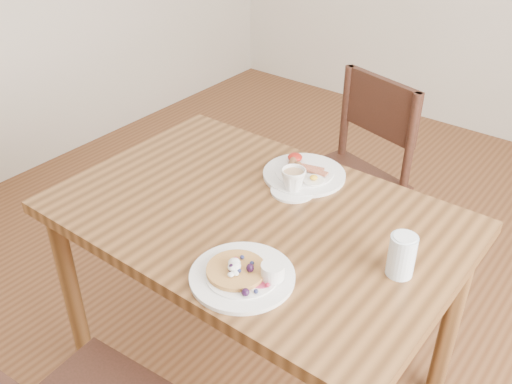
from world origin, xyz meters
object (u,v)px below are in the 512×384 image
(dining_table, at_px, (256,238))
(teacup_saucer, at_px, (293,182))
(pancake_plate, at_px, (244,274))
(chair_far, at_px, (351,173))
(water_glass, at_px, (402,256))
(breakfast_plate, at_px, (303,173))

(dining_table, bearing_deg, teacup_saucer, 81.72)
(pancake_plate, relative_size, teacup_saucer, 1.93)
(dining_table, bearing_deg, chair_far, 96.59)
(pancake_plate, height_order, teacup_saucer, teacup_saucer)
(pancake_plate, relative_size, water_glass, 2.32)
(dining_table, xyz_separation_m, chair_far, (-0.09, 0.76, -0.16))
(dining_table, relative_size, chair_far, 1.36)
(dining_table, bearing_deg, breakfast_plate, 91.37)
(breakfast_plate, height_order, teacup_saucer, teacup_saucer)
(breakfast_plate, height_order, water_glass, water_glass)
(pancake_plate, bearing_deg, teacup_saucer, 108.23)
(chair_far, height_order, teacup_saucer, chair_far)
(chair_far, distance_m, teacup_saucer, 0.68)
(breakfast_plate, distance_m, teacup_saucer, 0.11)
(chair_far, relative_size, teacup_saucer, 6.29)
(teacup_saucer, xyz_separation_m, water_glass, (0.44, -0.15, 0.02))
(teacup_saucer, height_order, water_glass, water_glass)
(teacup_saucer, bearing_deg, chair_far, 100.45)
(pancake_plate, xyz_separation_m, water_glass, (0.30, 0.26, 0.04))
(chair_far, height_order, pancake_plate, chair_far)
(teacup_saucer, bearing_deg, water_glass, -19.21)
(breakfast_plate, bearing_deg, water_glass, -28.45)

